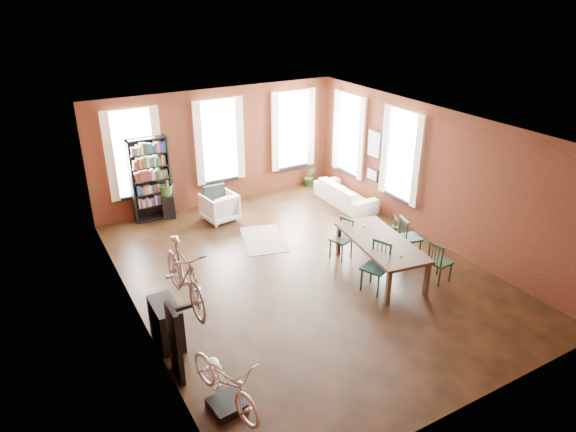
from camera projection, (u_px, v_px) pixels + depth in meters
room at (299, 168)px, 10.82m from camera, size 9.00×9.04×3.22m
dining_table at (380, 257)px, 10.90m from camera, size 1.37×2.44×0.79m
dining_chair_a at (375, 268)px, 10.25m from camera, size 0.62×0.62×1.03m
dining_chair_b at (341, 239)px, 11.52m from camera, size 0.52×0.52×0.91m
dining_chair_c at (440, 262)px, 10.61m from camera, size 0.44×0.44×0.90m
dining_chair_d at (410, 237)px, 11.56m from camera, size 0.54×0.54×0.95m
bookshelf at (150, 179)px, 13.16m from camera, size 1.00×0.32×2.20m
white_armchair at (219, 205)px, 13.35m from camera, size 0.90×0.86×0.82m
cream_sofa at (345, 190)px, 14.33m from camera, size 0.61×2.08×0.81m
striped_rug at (263, 239)px, 12.48m from camera, size 1.34×1.74×0.01m
bike_trainer at (227, 405)px, 7.52m from camera, size 0.53×0.53×0.14m
bike_wall_rack at (175, 343)px, 7.90m from camera, size 0.16×0.60×1.30m
console_table at (166, 324)px, 8.77m from camera, size 0.40×0.80×0.80m
plant_stand at (169, 206)px, 13.54m from camera, size 0.39×0.39×0.63m
plant_by_sofa at (309, 182)px, 15.69m from camera, size 0.55×0.70×0.28m
plant_small at (395, 229)px, 12.84m from camera, size 0.52×0.52×0.17m
bicycle_floor at (224, 359)px, 7.13m from camera, size 0.72×0.95×1.62m
bicycle_hung at (182, 255)px, 7.39m from camera, size 0.47×1.00×1.66m
plant_on_stand at (166, 186)px, 13.33m from camera, size 0.82×0.85×0.52m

